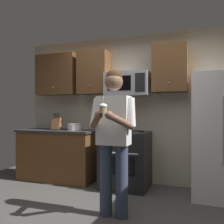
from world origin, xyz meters
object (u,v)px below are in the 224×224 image
Objects in this scene: bowl_large_white at (75,127)px; cupcake at (103,108)px; oven_range at (126,159)px; knife_block at (57,124)px; microwave at (128,84)px; person at (113,133)px.

cupcake is (1.16, -1.51, 0.31)m from bowl_large_white.
knife_block is at bearing -178.70° from oven_range.
microwave is 1.22m from bowl_large_white.
microwave reaches higher than oven_range.
person is at bearing -81.35° from microwave.
knife_block is 0.18× the size of person.
oven_range is 2.91× the size of knife_block.
knife_block is at bearing -171.58° from bowl_large_white.
cupcake is (1.49, -1.46, 0.26)m from knife_block.
microwave is 1.47m from knife_block.
person is at bearing -37.14° from knife_block.
person reaches higher than cupcake.
person is 0.44m from cupcake.
microwave reaches higher than bowl_large_white.
bowl_large_white is 1.49× the size of cupcake.
bowl_large_white is at bearing 178.81° from oven_range.
person is 10.13× the size of cupcake.
microwave is 1.48m from person.
microwave is at bearing 6.55° from knife_block.
knife_block is 2.10m from cupcake.
knife_block is 1.23× the size of bowl_large_white.
oven_range is at bearing -90.02° from microwave.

